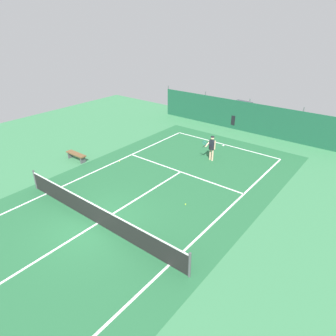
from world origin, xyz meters
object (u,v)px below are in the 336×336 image
(tennis_net, at_px, (96,214))
(parked_car, at_px, (239,112))
(tennis_player, at_px, (212,146))
(courtside_bench, at_px, (76,155))
(tennis_ball_near_player, at_px, (185,204))
(tennis_ball_midcourt, at_px, (120,161))

(tennis_net, xyz_separation_m, parked_car, (-1.75, 17.59, 0.33))
(tennis_net, xyz_separation_m, tennis_player, (0.56, 8.97, 0.45))
(tennis_player, distance_m, courtside_bench, 8.77)
(tennis_ball_near_player, distance_m, parked_car, 14.50)
(tennis_player, bearing_deg, parked_car, -63.46)
(tennis_net, height_order, tennis_ball_midcourt, tennis_net)
(tennis_net, height_order, tennis_ball_near_player, tennis_net)
(tennis_player, xyz_separation_m, courtside_bench, (-6.87, -5.41, -0.59))
(tennis_player, bearing_deg, courtside_bench, 49.76)
(parked_car, bearing_deg, courtside_bench, -102.51)
(tennis_ball_midcourt, bearing_deg, tennis_ball_near_player, -12.96)
(tennis_player, relative_size, parked_car, 0.38)
(courtside_bench, bearing_deg, tennis_ball_near_player, 0.80)
(parked_car, bearing_deg, tennis_ball_midcourt, -94.40)
(tennis_net, bearing_deg, tennis_ball_midcourt, 127.57)
(tennis_player, distance_m, parked_car, 8.93)
(parked_car, bearing_deg, tennis_ball_near_player, -68.41)
(tennis_player, height_order, tennis_ball_midcourt, tennis_player)
(tennis_net, relative_size, courtside_bench, 6.33)
(tennis_ball_midcourt, distance_m, courtside_bench, 2.86)
(tennis_ball_midcourt, xyz_separation_m, parked_car, (2.18, 12.49, 0.81))
(tennis_net, xyz_separation_m, tennis_ball_midcourt, (-3.93, 5.11, -0.48))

